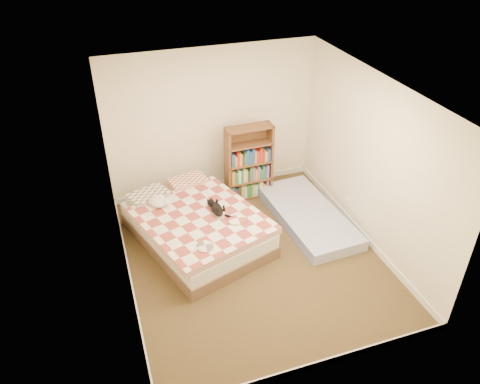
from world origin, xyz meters
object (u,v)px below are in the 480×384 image
object	(u,v)px
black_cat	(217,208)
white_dog	(159,201)
bed	(196,225)
bookshelf	(248,170)
floor_mattress	(308,215)

from	to	relation	value
black_cat	white_dog	xyz separation A→B (m)	(-0.76, 0.42, 0.01)
black_cat	white_dog	size ratio (longest dim) A/B	1.80
bed	white_dog	bearing A→B (deg)	128.06
bed	black_cat	world-z (taller)	black_cat
white_dog	bookshelf	bearing A→B (deg)	11.17
floor_mattress	black_cat	size ratio (longest dim) A/B	3.44
bed	black_cat	distance (m)	0.44
bookshelf	black_cat	world-z (taller)	bookshelf
bed	black_cat	bearing A→B (deg)	-37.20
white_dog	black_cat	bearing A→B (deg)	-37.44
bookshelf	black_cat	size ratio (longest dim) A/B	2.23
bookshelf	white_dog	xyz separation A→B (m)	(-1.61, -0.58, 0.08)
bookshelf	floor_mattress	bearing A→B (deg)	-58.12
floor_mattress	bookshelf	bearing A→B (deg)	119.97
bookshelf	floor_mattress	world-z (taller)	bookshelf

